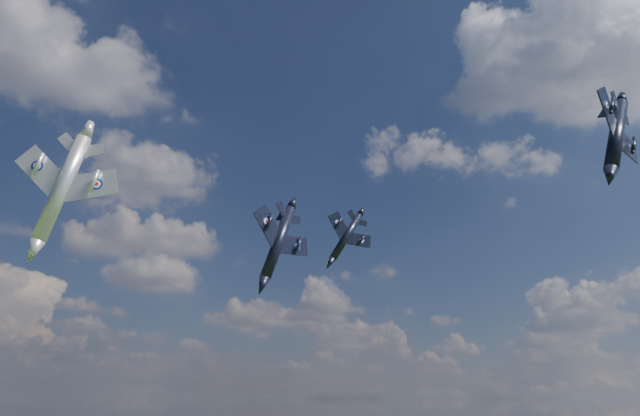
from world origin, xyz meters
name	(u,v)px	position (x,y,z in m)	size (l,w,h in m)	color
jet_lead_navy	(278,242)	(-2.28, 11.51, 79.11)	(9.56, 13.33, 2.76)	black
jet_right_navy	(616,135)	(19.81, -17.30, 85.15)	(9.57, 13.34, 2.76)	black
jet_high_navy	(346,237)	(19.86, 37.28, 88.17)	(9.51, 13.26, 2.74)	black
jet_left_silver	(62,188)	(-25.85, 13.31, 82.95)	(11.78, 16.42, 3.40)	#A0A2AA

